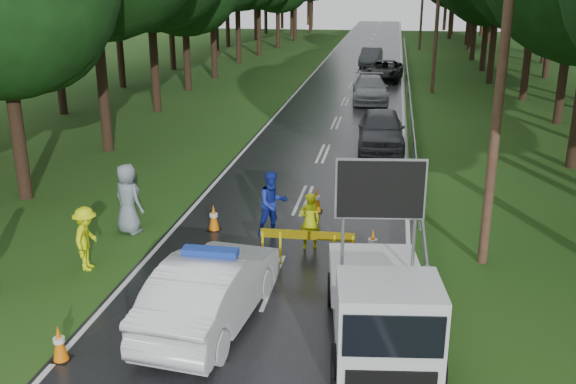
% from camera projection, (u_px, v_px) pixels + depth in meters
% --- Properties ---
extents(ground, '(160.00, 160.00, 0.00)m').
position_uv_depth(ground, '(269.00, 282.00, 15.39)').
color(ground, '#1B4413').
rests_on(ground, ground).
extents(road, '(7.00, 140.00, 0.02)m').
position_uv_depth(road, '(352.00, 86.00, 43.47)').
color(road, black).
rests_on(road, ground).
extents(guardrail, '(0.12, 60.06, 0.70)m').
position_uv_depth(guardrail, '(408.00, 80.00, 42.43)').
color(guardrail, gray).
rests_on(guardrail, ground).
extents(utility_pole_near, '(1.40, 0.24, 10.00)m').
position_uv_depth(utility_pole_near, '(503.00, 63.00, 14.86)').
color(utility_pole_near, '#41281E').
rests_on(utility_pole_near, ground).
extents(utility_pole_mid, '(1.40, 0.24, 10.00)m').
position_uv_depth(utility_pole_mid, '(438.00, 10.00, 39.21)').
color(utility_pole_mid, '#41281E').
rests_on(utility_pole_mid, ground).
extents(police_sedan, '(2.13, 4.82, 1.69)m').
position_uv_depth(police_sedan, '(212.00, 289.00, 13.34)').
color(police_sedan, silver).
rests_on(police_sedan, ground).
extents(work_truck, '(2.45, 4.60, 3.51)m').
position_uv_depth(work_truck, '(382.00, 304.00, 12.37)').
color(work_truck, gray).
rests_on(work_truck, ground).
extents(barrier, '(2.36, 0.10, 0.97)m').
position_uv_depth(barrier, '(307.00, 240.00, 15.97)').
color(barrier, yellow).
rests_on(barrier, ground).
extents(officer, '(0.68, 0.56, 1.59)m').
position_uv_depth(officer, '(310.00, 221.00, 17.02)').
color(officer, '#C5D80B').
rests_on(officer, ground).
extents(civilian, '(1.14, 1.09, 1.85)m').
position_uv_depth(civilian, '(273.00, 203.00, 17.97)').
color(civilian, '#182A9E').
rests_on(civilian, ground).
extents(bystander_left, '(0.73, 1.12, 1.63)m').
position_uv_depth(bystander_left, '(86.00, 239.00, 15.83)').
color(bystander_left, '#DEF60D').
rests_on(bystander_left, ground).
extents(bystander_right, '(1.18, 1.04, 2.02)m').
position_uv_depth(bystander_right, '(128.00, 199.00, 18.10)').
color(bystander_right, slate).
rests_on(bystander_right, ground).
extents(queue_car_first, '(2.12, 4.86, 1.63)m').
position_uv_depth(queue_car_first, '(381.00, 129.00, 27.32)').
color(queue_car_first, '#43454C').
rests_on(queue_car_first, ground).
extents(queue_car_second, '(2.42, 5.16, 1.46)m').
position_uv_depth(queue_car_second, '(370.00, 89.00, 37.78)').
color(queue_car_second, '#9A9DA2').
rests_on(queue_car_second, ground).
extents(queue_car_third, '(2.77, 5.21, 1.39)m').
position_uv_depth(queue_car_third, '(384.00, 70.00, 45.64)').
color(queue_car_third, black).
rests_on(queue_car_third, ground).
extents(queue_car_fourth, '(1.88, 4.52, 1.46)m').
position_uv_depth(queue_car_fourth, '(371.00, 57.00, 53.41)').
color(queue_car_fourth, '#47494F').
rests_on(queue_car_fourth, ground).
extents(cone_near_left, '(0.36, 0.36, 0.75)m').
position_uv_depth(cone_near_left, '(59.00, 344.00, 12.10)').
color(cone_near_left, black).
rests_on(cone_near_left, ground).
extents(cone_center, '(0.37, 0.37, 0.79)m').
position_uv_depth(cone_center, '(230.00, 261.00, 15.61)').
color(cone_center, black).
rests_on(cone_center, ground).
extents(cone_far, '(0.38, 0.38, 0.80)m').
position_uv_depth(cone_far, '(316.00, 200.00, 19.86)').
color(cone_far, black).
rests_on(cone_far, ground).
extents(cone_left_mid, '(0.37, 0.37, 0.79)m').
position_uv_depth(cone_left_mid, '(214.00, 218.00, 18.41)').
color(cone_left_mid, black).
rests_on(cone_left_mid, ground).
extents(cone_right, '(0.39, 0.39, 0.82)m').
position_uv_depth(cone_right, '(373.00, 244.00, 16.56)').
color(cone_right, black).
rests_on(cone_right, ground).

